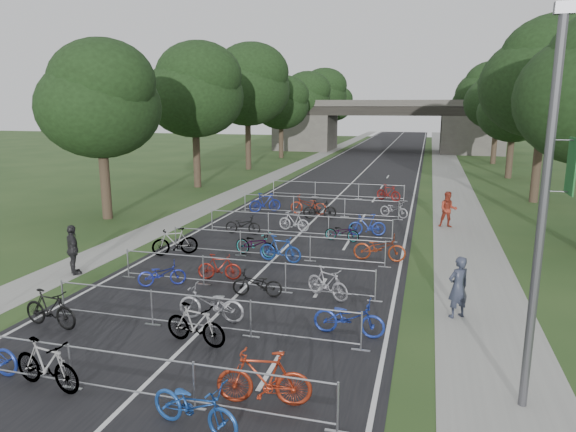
{
  "coord_description": "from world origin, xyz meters",
  "views": [
    {
      "loc": [
        6.04,
        -8.96,
        6.35
      ],
      "look_at": [
        -0.36,
        14.45,
        1.1
      ],
      "focal_mm": 32.0,
      "sensor_mm": 36.0,
      "label": 1
    }
  ],
  "objects_px": {
    "lamppost": "(544,212)",
    "bike_2": "(195,406)",
    "overpass_bridge": "(385,126)",
    "pedestrian_c": "(73,250)",
    "pedestrian_a": "(458,287)",
    "bike_1": "(46,365)",
    "pedestrian_b": "(448,210)"
  },
  "relations": [
    {
      "from": "bike_1",
      "to": "pedestrian_a",
      "type": "relative_size",
      "value": 1.02
    },
    {
      "from": "overpass_bridge",
      "to": "pedestrian_b",
      "type": "distance_m",
      "value": 46.78
    },
    {
      "from": "bike_2",
      "to": "pedestrian_b",
      "type": "height_order",
      "value": "pedestrian_b"
    },
    {
      "from": "lamppost",
      "to": "bike_1",
      "type": "relative_size",
      "value": 4.17
    },
    {
      "from": "pedestrian_a",
      "to": "pedestrian_c",
      "type": "bearing_deg",
      "value": -37.33
    },
    {
      "from": "overpass_bridge",
      "to": "bike_2",
      "type": "bearing_deg",
      "value": -88.38
    },
    {
      "from": "overpass_bridge",
      "to": "pedestrian_a",
      "type": "distance_m",
      "value": 58.93
    },
    {
      "from": "overpass_bridge",
      "to": "pedestrian_a",
      "type": "xyz_separation_m",
      "value": [
        7.13,
        -58.44,
        -2.57
      ]
    },
    {
      "from": "lamppost",
      "to": "pedestrian_a",
      "type": "distance_m",
      "value": 5.76
    },
    {
      "from": "overpass_bridge",
      "to": "pedestrian_b",
      "type": "height_order",
      "value": "overpass_bridge"
    },
    {
      "from": "pedestrian_c",
      "to": "bike_2",
      "type": "bearing_deg",
      "value": 179.37
    },
    {
      "from": "overpass_bridge",
      "to": "bike_1",
      "type": "relative_size",
      "value": 15.76
    },
    {
      "from": "pedestrian_a",
      "to": "pedestrian_c",
      "type": "distance_m",
      "value": 13.94
    },
    {
      "from": "bike_2",
      "to": "pedestrian_c",
      "type": "distance_m",
      "value": 11.56
    },
    {
      "from": "overpass_bridge",
      "to": "lamppost",
      "type": "relative_size",
      "value": 3.78
    },
    {
      "from": "overpass_bridge",
      "to": "lamppost",
      "type": "xyz_separation_m",
      "value": [
        8.33,
        -63.0,
        0.75
      ]
    },
    {
      "from": "pedestrian_a",
      "to": "pedestrian_b",
      "type": "relative_size",
      "value": 1.01
    },
    {
      "from": "overpass_bridge",
      "to": "bike_1",
      "type": "distance_m",
      "value": 65.24
    },
    {
      "from": "bike_2",
      "to": "pedestrian_b",
      "type": "bearing_deg",
      "value": -2.52
    },
    {
      "from": "bike_1",
      "to": "bike_2",
      "type": "height_order",
      "value": "bike_1"
    },
    {
      "from": "overpass_bridge",
      "to": "bike_2",
      "type": "relative_size",
      "value": 15.06
    },
    {
      "from": "lamppost",
      "to": "bike_2",
      "type": "distance_m",
      "value": 7.93
    },
    {
      "from": "overpass_bridge",
      "to": "lamppost",
      "type": "distance_m",
      "value": 63.55
    },
    {
      "from": "overpass_bridge",
      "to": "pedestrian_c",
      "type": "distance_m",
      "value": 58.47
    },
    {
      "from": "lamppost",
      "to": "pedestrian_c",
      "type": "bearing_deg",
      "value": 161.78
    },
    {
      "from": "lamppost",
      "to": "overpass_bridge",
      "type": "bearing_deg",
      "value": 97.53
    },
    {
      "from": "bike_2",
      "to": "pedestrian_a",
      "type": "height_order",
      "value": "pedestrian_a"
    },
    {
      "from": "bike_1",
      "to": "pedestrian_c",
      "type": "bearing_deg",
      "value": 43.38
    },
    {
      "from": "bike_1",
      "to": "pedestrian_a",
      "type": "height_order",
      "value": "pedestrian_a"
    },
    {
      "from": "pedestrian_a",
      "to": "pedestrian_b",
      "type": "bearing_deg",
      "value": -125.94
    },
    {
      "from": "lamppost",
      "to": "bike_2",
      "type": "relative_size",
      "value": 3.99
    },
    {
      "from": "bike_2",
      "to": "pedestrian_b",
      "type": "xyz_separation_m",
      "value": [
        5.35,
        19.51,
        0.41
      ]
    }
  ]
}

